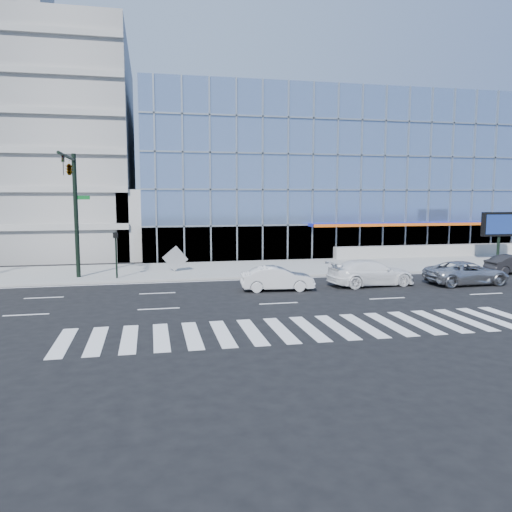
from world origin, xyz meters
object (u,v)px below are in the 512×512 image
(tilted_panel, at_px, (175,258))
(silver_suv, at_px, (467,273))
(ped_signal_post, at_px, (116,248))
(traffic_signal, at_px, (71,184))
(white_suv, at_px, (371,273))
(white_sedan, at_px, (277,278))
(marquee_sign, at_px, (500,225))

(tilted_panel, bearing_deg, silver_suv, -25.60)
(tilted_panel, bearing_deg, ped_signal_post, -149.62)
(traffic_signal, height_order, silver_suv, traffic_signal)
(white_suv, xyz_separation_m, tilted_panel, (-11.46, 7.37, 0.28))
(traffic_signal, xyz_separation_m, tilted_panel, (6.37, 2.67, -5.10))
(white_suv, relative_size, tilted_panel, 4.15)
(white_sedan, bearing_deg, traffic_signal, 72.28)
(traffic_signal, height_order, ped_signal_post, traffic_signal)
(silver_suv, relative_size, white_sedan, 1.22)
(marquee_sign, height_order, silver_suv, marquee_sign)
(traffic_signal, height_order, white_suv, traffic_signal)
(marquee_sign, xyz_separation_m, silver_suv, (-9.17, -8.99, -2.35))
(traffic_signal, distance_m, ped_signal_post, 4.75)
(marquee_sign, bearing_deg, silver_suv, -135.56)
(traffic_signal, distance_m, white_sedan, 13.98)
(silver_suv, bearing_deg, tilted_panel, 63.70)
(ped_signal_post, distance_m, white_suv, 16.20)
(tilted_panel, bearing_deg, marquee_sign, 1.29)
(silver_suv, xyz_separation_m, tilted_panel, (-17.46, 8.24, 0.35))
(white_sedan, xyz_separation_m, tilted_panel, (-5.46, 7.74, 0.37))
(white_suv, distance_m, tilted_panel, 13.63)
(silver_suv, distance_m, white_suv, 6.06)
(tilted_panel, bearing_deg, white_sedan, -55.13)
(marquee_sign, bearing_deg, white_sedan, -158.14)
(marquee_sign, relative_size, silver_suv, 0.78)
(traffic_signal, xyz_separation_m, silver_suv, (23.83, -5.57, -5.45))
(ped_signal_post, height_order, white_sedan, ped_signal_post)
(marquee_sign, bearing_deg, tilted_panel, -178.38)
(traffic_signal, height_order, marquee_sign, traffic_signal)
(traffic_signal, height_order, white_sedan, traffic_signal)
(marquee_sign, distance_m, white_suv, 17.36)
(white_suv, bearing_deg, white_sedan, 89.25)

